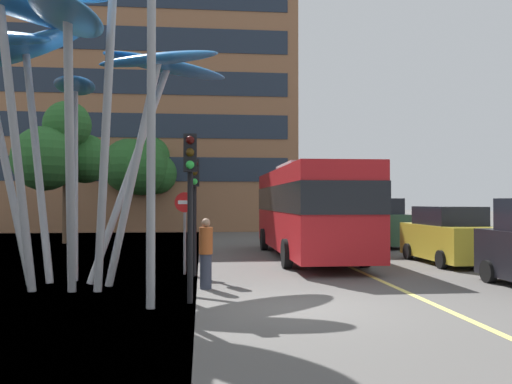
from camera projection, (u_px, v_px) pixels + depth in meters
The scene contains 13 objects.
ground at pixel (266, 309), 11.12m from camera, with size 120.00×240.00×0.10m.
red_bus at pixel (308, 207), 20.56m from camera, with size 2.86×11.16×3.61m.
leaf_sculpture at pixel (66, 55), 13.89m from camera, with size 8.93×8.45×7.65m.
traffic_light_kerb_near at pixel (190, 181), 11.39m from camera, with size 0.28×0.42×3.60m.
traffic_light_kerb_far at pixel (195, 191), 15.52m from camera, with size 0.28×0.42×3.40m.
car_parked_mid at pixel (449, 236), 18.75m from camera, with size 2.02×4.52×1.99m.
car_parked_far at pixel (379, 224), 25.77m from camera, with size 2.00×4.31×2.31m.
street_lamp at pixel (170, 34), 11.01m from camera, with size 1.89×0.44×8.95m.
tree_pavement_near at pixel (61, 152), 27.34m from camera, with size 4.51×4.68×7.31m.
tree_pavement_far at pixel (143, 168), 37.35m from camera, with size 5.15×4.26×6.79m.
pedestrian at pixel (206, 253), 13.33m from camera, with size 0.34×0.34×1.75m.
no_entry_sign at pixel (185, 219), 15.97m from camera, with size 0.60×0.12×2.45m.
backdrop_building at pixel (125, 78), 43.67m from camera, with size 26.33×12.74×24.43m.
Camera 1 is at (-1.96, -11.08, 2.18)m, focal length 37.66 mm.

